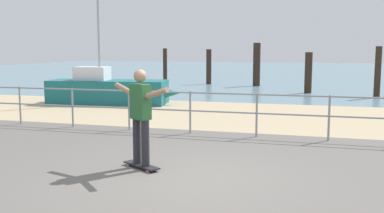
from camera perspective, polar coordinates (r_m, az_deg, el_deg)
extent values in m
cube|color=#605B56|center=(6.38, -3.87, -11.61)|extent=(24.00, 10.00, 0.04)
cube|color=tan|center=(13.97, 7.33, -1.15)|extent=(24.00, 6.00, 0.04)
cube|color=slate|center=(41.77, 13.18, 4.43)|extent=(72.00, 50.00, 0.04)
cylinder|color=gray|center=(13.01, -21.26, 0.09)|extent=(0.05, 0.05, 1.05)
cylinder|color=gray|center=(12.11, -15.13, -0.17)|extent=(0.05, 0.05, 1.05)
cylinder|color=gray|center=(11.36, -8.11, -0.48)|extent=(0.05, 0.05, 1.05)
cylinder|color=gray|center=(10.80, -0.23, -0.81)|extent=(0.05, 0.05, 1.05)
cylinder|color=gray|center=(10.47, 8.32, -1.16)|extent=(0.05, 0.05, 1.05)
cylinder|color=gray|center=(10.38, 17.23, -1.49)|extent=(0.05, 0.05, 1.05)
cylinder|color=gray|center=(10.74, -0.23, 1.80)|extent=(12.97, 0.04, 0.04)
cylinder|color=gray|center=(10.79, -0.23, -0.54)|extent=(12.97, 0.04, 0.04)
cube|color=#19666B|center=(16.98, -10.76, 1.83)|extent=(4.55, 2.00, 0.90)
cone|color=#19666B|center=(16.40, -3.46, 1.76)|extent=(1.20, 0.91, 0.77)
cylinder|color=#9EA0A5|center=(17.04, -11.98, 11.50)|extent=(0.10, 0.10, 4.85)
cube|color=silver|center=(17.12, -12.73, 4.18)|extent=(1.31, 1.06, 0.50)
cube|color=black|center=(7.79, -6.53, -7.53)|extent=(0.79, 0.58, 0.02)
cylinder|color=#E5598C|center=(7.98, -8.21, -7.51)|extent=(0.07, 0.06, 0.06)
cylinder|color=#E5598C|center=(8.07, -7.27, -7.33)|extent=(0.07, 0.06, 0.06)
cylinder|color=#E5598C|center=(7.54, -5.72, -8.36)|extent=(0.07, 0.06, 0.06)
cylinder|color=#E5598C|center=(7.64, -4.76, -8.14)|extent=(0.07, 0.06, 0.06)
cylinder|color=#26262B|center=(7.79, -7.10, -4.42)|extent=(0.14, 0.14, 0.80)
cylinder|color=#26262B|center=(7.60, -6.03, -4.71)|extent=(0.14, 0.14, 0.80)
cube|color=#26592D|center=(7.58, -6.65, 0.62)|extent=(0.41, 0.36, 0.60)
sphere|color=#9E755B|center=(7.54, -6.70, 3.94)|extent=(0.22, 0.22, 0.22)
cylinder|color=#9E755B|center=(7.92, -8.60, 2.18)|extent=(0.52, 0.36, 0.23)
cylinder|color=#9E755B|center=(7.21, -4.55, 1.72)|extent=(0.52, 0.36, 0.23)
cylinder|color=#332319|center=(27.07, -3.49, 5.28)|extent=(0.25, 0.25, 2.09)
cylinder|color=#332319|center=(25.84, 2.18, 5.12)|extent=(0.30, 0.30, 2.04)
cylinder|color=#332319|center=(24.78, 8.33, 5.36)|extent=(0.40, 0.40, 2.39)
cylinder|color=#332319|center=(21.28, 14.75, 4.20)|extent=(0.34, 0.34, 1.91)
cylinder|color=#332319|center=(20.21, 22.80, 4.08)|extent=(0.26, 0.26, 2.18)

